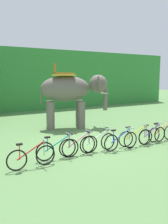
{
  "coord_description": "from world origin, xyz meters",
  "views": [
    {
      "loc": [
        -5.92,
        -9.32,
        3.05
      ],
      "look_at": [
        0.51,
        1.0,
        1.3
      ],
      "focal_mm": 39.7,
      "sensor_mm": 36.0,
      "label": 1
    }
  ],
  "objects_px": {
    "bike_orange": "(162,133)",
    "bike_blue": "(121,141)",
    "bike_pink": "(79,145)",
    "elephant": "(71,91)",
    "bike_teal": "(58,149)",
    "bike_yellow": "(136,137)",
    "bike_red": "(31,157)",
    "bike_white": "(98,142)",
    "bike_purple": "(152,135)"
  },
  "relations": [
    {
      "from": "bike_orange",
      "to": "bike_blue",
      "type": "bearing_deg",
      "value": -178.23
    },
    {
      "from": "bike_pink",
      "to": "bike_blue",
      "type": "bearing_deg",
      "value": -10.65
    },
    {
      "from": "bike_pink",
      "to": "elephant",
      "type": "bearing_deg",
      "value": 64.27
    },
    {
      "from": "bike_teal",
      "to": "bike_orange",
      "type": "xyz_separation_m",
      "value": [
        5.34,
        -0.25,
        0.0
      ]
    },
    {
      "from": "bike_teal",
      "to": "bike_yellow",
      "type": "height_order",
      "value": "same"
    },
    {
      "from": "elephant",
      "to": "bike_red",
      "type": "distance_m",
      "value": 6.99
    },
    {
      "from": "bike_red",
      "to": "bike_pink",
      "type": "height_order",
      "value": "same"
    },
    {
      "from": "bike_white",
      "to": "bike_orange",
      "type": "bearing_deg",
      "value": -3.86
    },
    {
      "from": "bike_blue",
      "to": "bike_yellow",
      "type": "distance_m",
      "value": 0.94
    },
    {
      "from": "bike_white",
      "to": "bike_orange",
      "type": "xyz_separation_m",
      "value": [
        3.53,
        -0.24,
        0.0
      ]
    },
    {
      "from": "elephant",
      "to": "bike_orange",
      "type": "distance_m",
      "value": 5.77
    },
    {
      "from": "elephant",
      "to": "bike_white",
      "type": "xyz_separation_m",
      "value": [
        -1.42,
        -4.81,
        -1.82
      ]
    },
    {
      "from": "bike_teal",
      "to": "bike_blue",
      "type": "height_order",
      "value": "same"
    },
    {
      "from": "bike_pink",
      "to": "bike_blue",
      "type": "height_order",
      "value": "same"
    },
    {
      "from": "bike_teal",
      "to": "bike_blue",
      "type": "relative_size",
      "value": 1.0
    },
    {
      "from": "bike_white",
      "to": "bike_blue",
      "type": "xyz_separation_m",
      "value": [
        0.96,
        -0.32,
        0.0
      ]
    },
    {
      "from": "bike_pink",
      "to": "bike_white",
      "type": "xyz_separation_m",
      "value": [
        0.89,
        -0.03,
        0.0
      ]
    },
    {
      "from": "bike_teal",
      "to": "bike_purple",
      "type": "distance_m",
      "value": 4.67
    },
    {
      "from": "bike_teal",
      "to": "bike_yellow",
      "type": "xyz_separation_m",
      "value": [
        3.7,
        -0.23,
        0.0
      ]
    },
    {
      "from": "bike_pink",
      "to": "bike_purple",
      "type": "distance_m",
      "value": 3.75
    },
    {
      "from": "bike_blue",
      "to": "bike_orange",
      "type": "distance_m",
      "value": 2.58
    },
    {
      "from": "bike_teal",
      "to": "bike_pink",
      "type": "distance_m",
      "value": 0.92
    },
    {
      "from": "bike_yellow",
      "to": "bike_pink",
      "type": "bearing_deg",
      "value": 175.0
    },
    {
      "from": "bike_blue",
      "to": "bike_yellow",
      "type": "bearing_deg",
      "value": 6.35
    },
    {
      "from": "bike_yellow",
      "to": "bike_orange",
      "type": "distance_m",
      "value": 1.64
    },
    {
      "from": "elephant",
      "to": "bike_yellow",
      "type": "bearing_deg",
      "value": -84.65
    },
    {
      "from": "bike_red",
      "to": "bike_purple",
      "type": "xyz_separation_m",
      "value": [
        5.81,
        0.06,
        0.0
      ]
    },
    {
      "from": "elephant",
      "to": "bike_white",
      "type": "distance_m",
      "value": 5.33
    },
    {
      "from": "elephant",
      "to": "bike_orange",
      "type": "relative_size",
      "value": 2.46
    },
    {
      "from": "bike_pink",
      "to": "bike_purple",
      "type": "xyz_separation_m",
      "value": [
        3.74,
        -0.3,
        0.0
      ]
    },
    {
      "from": "bike_teal",
      "to": "bike_yellow",
      "type": "bearing_deg",
      "value": -3.49
    },
    {
      "from": "bike_red",
      "to": "bike_blue",
      "type": "height_order",
      "value": "same"
    },
    {
      "from": "bike_purple",
      "to": "bike_red",
      "type": "bearing_deg",
      "value": -179.4
    },
    {
      "from": "bike_white",
      "to": "bike_blue",
      "type": "bearing_deg",
      "value": -18.4
    },
    {
      "from": "bike_purple",
      "to": "bike_pink",
      "type": "bearing_deg",
      "value": 175.35
    },
    {
      "from": "bike_yellow",
      "to": "bike_purple",
      "type": "height_order",
      "value": "same"
    },
    {
      "from": "bike_red",
      "to": "bike_purple",
      "type": "height_order",
      "value": "same"
    },
    {
      "from": "bike_red",
      "to": "bike_orange",
      "type": "xyz_separation_m",
      "value": [
        6.48,
        0.1,
        0.0
      ]
    },
    {
      "from": "bike_red",
      "to": "bike_blue",
      "type": "bearing_deg",
      "value": 0.28
    },
    {
      "from": "bike_orange",
      "to": "bike_yellow",
      "type": "bearing_deg",
      "value": 179.16
    },
    {
      "from": "bike_yellow",
      "to": "bike_blue",
      "type": "bearing_deg",
      "value": -173.65
    },
    {
      "from": "bike_pink",
      "to": "bike_orange",
      "type": "relative_size",
      "value": 1.0
    },
    {
      "from": "bike_blue",
      "to": "bike_orange",
      "type": "xyz_separation_m",
      "value": [
        2.58,
        0.08,
        0.0
      ]
    },
    {
      "from": "elephant",
      "to": "bike_teal",
      "type": "bearing_deg",
      "value": -123.9
    },
    {
      "from": "bike_teal",
      "to": "bike_purple",
      "type": "bearing_deg",
      "value": -3.52
    },
    {
      "from": "bike_red",
      "to": "bike_pink",
      "type": "relative_size",
      "value": 1.0
    },
    {
      "from": "bike_pink",
      "to": "bike_purple",
      "type": "relative_size",
      "value": 1.0
    },
    {
      "from": "bike_white",
      "to": "bike_yellow",
      "type": "relative_size",
      "value": 1.02
    },
    {
      "from": "elephant",
      "to": "bike_blue",
      "type": "xyz_separation_m",
      "value": [
        -0.46,
        -5.13,
        -1.82
      ]
    },
    {
      "from": "elephant",
      "to": "bike_purple",
      "type": "height_order",
      "value": "elephant"
    }
  ]
}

